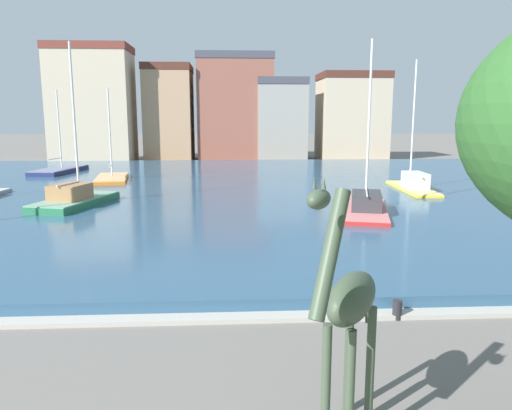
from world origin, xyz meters
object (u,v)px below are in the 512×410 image
Objects in this scene: sailboat_yellow at (410,187)px; sailboat_orange at (113,180)px; sailboat_green at (80,202)px; mooring_bollard at (397,310)px; sailboat_navy at (63,172)px; sailboat_red at (365,208)px; giraffe_statue at (349,306)px.

sailboat_yellow is 1.20× the size of sailboat_orange.
sailboat_green is 19.36m from mooring_bollard.
sailboat_yellow is (26.25, -11.74, 0.12)m from sailboat_navy.
sailboat_green reaches higher than sailboat_yellow.
sailboat_red is (15.05, -2.39, -0.07)m from sailboat_green.
sailboat_yellow is 20.49m from sailboat_green.
giraffe_statue is at bearing -112.74° from sailboat_yellow.
sailboat_red is at bearing 77.89° from mooring_bollard.
sailboat_navy is 15.10× the size of mooring_bollard.
giraffe_statue is 0.49× the size of sailboat_red.
sailboat_yellow is 20.89m from mooring_bollard.
sailboat_green is at bearing 117.20° from giraffe_statue.
sailboat_yellow is 17.33× the size of mooring_bollard.
sailboat_yellow is 8.53m from sailboat_red.
sailboat_green is (6.28, -16.30, 0.14)m from sailboat_navy.
sailboat_green is at bearing -85.85° from sailboat_orange.
sailboat_green reaches higher than sailboat_navy.
sailboat_red reaches higher than giraffe_statue.
sailboat_navy is 7.75m from sailboat_orange.
sailboat_navy is at bearing 114.46° from giraffe_statue.
sailboat_orange reaches higher than mooring_bollard.
sailboat_navy reaches higher than mooring_bollard.
giraffe_statue is 25.99m from sailboat_yellow.
sailboat_navy is (-16.22, 35.66, -1.79)m from giraffe_statue.
sailboat_navy is 1.04× the size of sailboat_orange.
mooring_bollard is at bearing -102.11° from sailboat_red.
giraffe_statue is 0.49× the size of sailboat_green.
sailboat_yellow is at bearing 12.88° from sailboat_green.
mooring_bollard is (13.15, -25.73, -0.13)m from sailboat_orange.
sailboat_green is 1.01× the size of sailboat_red.
sailboat_orange is at bearing 117.07° from mooring_bollard.
sailboat_green reaches higher than giraffe_statue.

